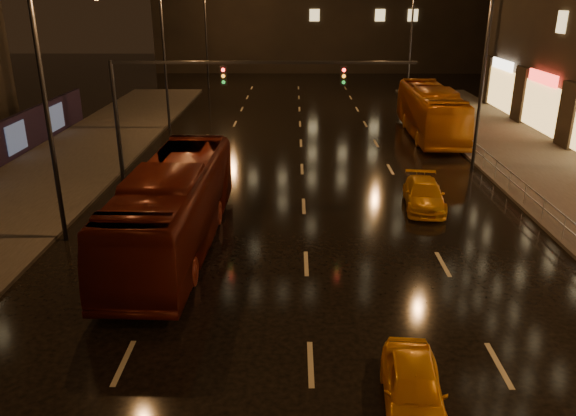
{
  "coord_description": "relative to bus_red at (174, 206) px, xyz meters",
  "views": [
    {
      "loc": [
        -0.47,
        -8.5,
        9.17
      ],
      "look_at": [
        -0.66,
        9.14,
        2.5
      ],
      "focal_mm": 35.0,
      "sensor_mm": 36.0,
      "label": 1
    }
  ],
  "objects": [
    {
      "name": "railing_right",
      "position": [
        15.24,
        6.51,
        -0.77
      ],
      "size": [
        0.05,
        56.0,
        1.0
      ],
      "color": "#99999E",
      "rests_on": "sidewalk_right"
    },
    {
      "name": "traffic_signal",
      "position": [
        -0.02,
        8.51,
        3.07
      ],
      "size": [
        15.31,
        0.32,
        6.2
      ],
      "color": "black",
      "rests_on": "ground"
    },
    {
      "name": "ground",
      "position": [
        5.04,
        8.51,
        -1.67
      ],
      "size": [
        140.0,
        140.0,
        0.0
      ],
      "primitive_type": "plane",
      "color": "black",
      "rests_on": "ground"
    },
    {
      "name": "bus_curb",
      "position": [
        14.04,
        18.84,
        0.03
      ],
      "size": [
        3.24,
        12.23,
        3.38
      ],
      "primitive_type": "imported",
      "rotation": [
        0.0,
        0.0,
        -0.03
      ],
      "color": "#AF5B11",
      "rests_on": "ground"
    },
    {
      "name": "bus_red",
      "position": [
        0.0,
        0.0,
        0.0
      ],
      "size": [
        3.12,
        12.03,
        3.33
      ],
      "primitive_type": "imported",
      "rotation": [
        0.0,
        0.0,
        -0.03
      ],
      "color": "#4C120A",
      "rests_on": "ground"
    },
    {
      "name": "taxi_far",
      "position": [
        10.58,
        4.46,
        -1.05
      ],
      "size": [
        2.17,
        4.39,
        1.23
      ],
      "primitive_type": "imported",
      "rotation": [
        0.0,
        0.0,
        -0.11
      ],
      "color": "orange",
      "rests_on": "ground"
    },
    {
      "name": "taxi_near",
      "position": [
        7.39,
        -9.21,
        -1.07
      ],
      "size": [
        1.74,
        3.64,
        1.2
      ],
      "primitive_type": "imported",
      "rotation": [
        0.0,
        0.0,
        -0.09
      ],
      "color": "orange",
      "rests_on": "ground"
    },
    {
      "name": "sidewalk_left",
      "position": [
        -8.46,
        3.51,
        -1.59
      ],
      "size": [
        7.0,
        70.0,
        0.15
      ],
      "primitive_type": "cube",
      "color": "#38332D",
      "rests_on": "ground"
    }
  ]
}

